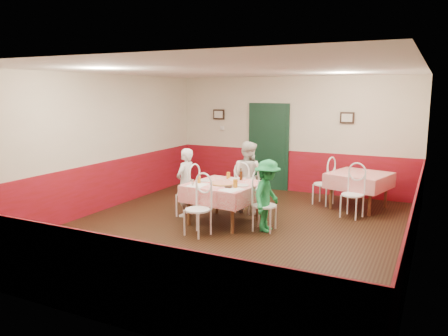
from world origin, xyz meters
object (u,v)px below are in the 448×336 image
at_px(chair_near, 197,210).
at_px(chair_second_b, 352,195).
at_px(chair_right, 265,206).
at_px(glass_b, 235,184).
at_px(chair_left, 188,194).
at_px(wallet, 229,187).
at_px(diner_far, 248,177).
at_px(glass_c, 228,176).
at_px(second_table, 359,191).
at_px(pizza, 223,183).
at_px(glass_a, 199,180).
at_px(chair_far, 246,191).
at_px(diner_right, 267,196).
at_px(beer_bottle, 241,175).
at_px(diner_left, 185,182).
at_px(main_table, 224,203).
at_px(chair_second_a, 323,184).

distance_m(chair_near, chair_second_b, 3.16).
bearing_deg(chair_right, glass_b, 104.52).
xyz_separation_m(chair_left, wallet, (1.09, -0.39, 0.32)).
relative_size(chair_left, chair_right, 1.00).
bearing_deg(chair_right, diner_far, 34.36).
xyz_separation_m(glass_b, glass_c, (-0.46, 0.67, -0.01)).
xyz_separation_m(second_table, wallet, (-1.85, -2.49, 0.40)).
bearing_deg(chair_right, second_table, -31.69).
bearing_deg(pizza, glass_a, -166.03).
relative_size(chair_near, diner_far, 0.62).
xyz_separation_m(chair_far, diner_far, (0.01, 0.05, 0.28)).
relative_size(chair_second_b, diner_far, 0.62).
bearing_deg(glass_b, diner_right, 15.49).
distance_m(chair_near, beer_bottle, 1.35).
bearing_deg(glass_b, chair_left, 164.25).
bearing_deg(chair_second_b, second_table, 104.51).
bearing_deg(second_table, glass_b, -125.66).
height_order(chair_right, glass_b, glass_b).
xyz_separation_m(glass_b, diner_right, (0.55, 0.15, -0.19)).
xyz_separation_m(chair_left, diner_right, (1.74, -0.18, 0.19)).
relative_size(chair_near, diner_left, 0.67).
relative_size(chair_near, diner_right, 0.70).
bearing_deg(beer_bottle, main_table, -111.15).
bearing_deg(chair_second_b, chair_second_a, 149.51).
height_order(second_table, chair_left, chair_left).
bearing_deg(chair_right, beer_bottle, 50.64).
bearing_deg(glass_b, chair_second_b, 43.95).
height_order(chair_far, glass_b, glass_b).
bearing_deg(glass_b, chair_far, 103.22).
bearing_deg(diner_left, glass_a, 61.06).
height_order(main_table, chair_second_b, chair_second_b).
bearing_deg(chair_second_b, chair_far, -149.03).
bearing_deg(chair_far, diner_left, 46.44).
bearing_deg(glass_c, main_table, -74.84).
bearing_deg(chair_far, diner_far, -86.92).
distance_m(chair_far, wallet, 1.20).
bearing_deg(chair_second_b, glass_a, -132.75).
bearing_deg(diner_right, diner_left, 84.56).
distance_m(glass_b, beer_bottle, 0.69).
distance_m(glass_c, diner_right, 1.15).
bearing_deg(second_table, diner_far, -147.11).
relative_size(beer_bottle, diner_far, 0.14).
relative_size(chair_right, chair_far, 1.00).
distance_m(chair_left, pizza, 0.94).
bearing_deg(diner_left, second_table, 127.35).
bearing_deg(main_table, chair_second_a, 58.46).
xyz_separation_m(chair_second_a, diner_far, (-1.25, -1.29, 0.28)).
height_order(chair_second_a, beer_bottle, beer_bottle).
bearing_deg(diner_left, beer_bottle, 109.23).
height_order(chair_right, diner_right, diner_right).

